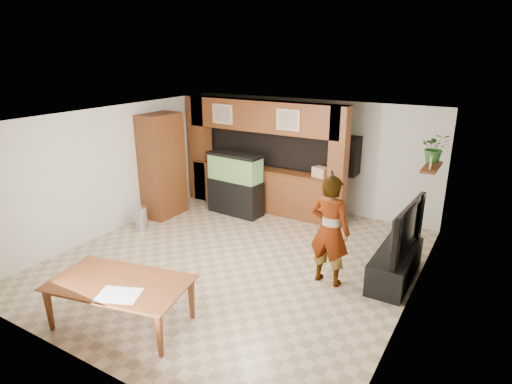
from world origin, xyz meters
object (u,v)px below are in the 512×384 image
Objects in this scene: television at (399,227)px; dining_table at (120,305)px; pantry_cabinet at (162,166)px; person at (330,231)px; aquarium at (235,184)px.

television is 0.79× the size of dining_table.
pantry_cabinet is at bearing 112.02° from dining_table.
pantry_cabinet is 4.53m from person.
person is at bearing -27.82° from aquarium.
dining_table is at bearing -73.42° from aquarium.
aquarium is at bearing -28.34° from person.
person is at bearing 39.94° from dining_table.
television is at bearing 35.48° from dining_table.
aquarium is 0.76× the size of dining_table.
television is 0.81× the size of person.
dining_table is (1.02, -4.44, -0.37)m from aquarium.
television reaches higher than dining_table.
television is (5.35, -0.31, -0.22)m from pantry_cabinet.
dining_table is at bearing -55.84° from pantry_cabinet.
television is 1.14m from person.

